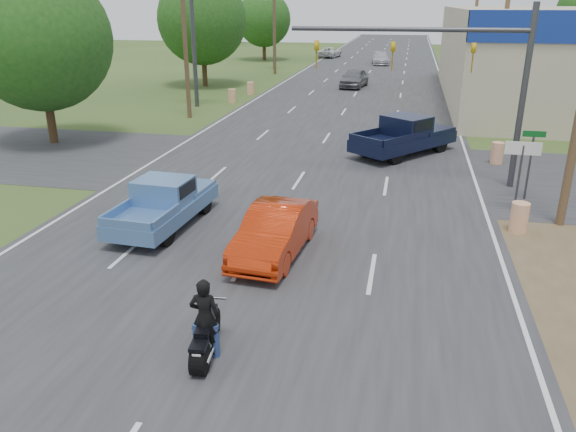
% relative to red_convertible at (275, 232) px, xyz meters
% --- Properties ---
extents(main_road, '(15.00, 180.00, 0.02)m').
position_rel_red_convertible_xyz_m(main_road, '(-0.72, 31.32, -0.72)').
color(main_road, '#2D2D30').
rests_on(main_road, ground).
extents(cross_road, '(120.00, 10.00, 0.02)m').
position_rel_red_convertible_xyz_m(cross_road, '(-0.72, 9.32, -0.72)').
color(cross_road, '#2D2D30').
rests_on(cross_road, ground).
extents(utility_pole_2, '(2.00, 0.28, 10.00)m').
position_rel_red_convertible_xyz_m(utility_pole_2, '(8.78, 22.32, 4.59)').
color(utility_pole_2, '#4C3823').
rests_on(utility_pole_2, ground).
extents(utility_pole_3, '(2.00, 0.28, 10.00)m').
position_rel_red_convertible_xyz_m(utility_pole_3, '(8.78, 40.32, 4.59)').
color(utility_pole_3, '#4C3823').
rests_on(utility_pole_3, ground).
extents(utility_pole_5, '(2.00, 0.28, 10.00)m').
position_rel_red_convertible_xyz_m(utility_pole_5, '(-10.22, 19.32, 4.59)').
color(utility_pole_5, '#4C3823').
rests_on(utility_pole_5, ground).
extents(utility_pole_6, '(2.00, 0.28, 10.00)m').
position_rel_red_convertible_xyz_m(utility_pole_6, '(-10.22, 43.32, 4.59)').
color(utility_pole_6, '#4C3823').
rests_on(utility_pole_6, ground).
extents(tree_0, '(7.14, 7.14, 8.84)m').
position_rel_red_convertible_xyz_m(tree_0, '(-14.72, 11.32, 4.54)').
color(tree_0, '#422D19').
rests_on(tree_0, ground).
extents(tree_1, '(7.56, 7.56, 9.36)m').
position_rel_red_convertible_xyz_m(tree_1, '(-14.22, 33.32, 4.85)').
color(tree_1, '#422D19').
rests_on(tree_1, ground).
extents(tree_2, '(6.72, 6.72, 8.32)m').
position_rel_red_convertible_xyz_m(tree_2, '(-14.92, 57.32, 4.23)').
color(tree_2, '#422D19').
rests_on(tree_2, ground).
extents(tree_4, '(9.24, 9.24, 11.44)m').
position_rel_red_convertible_xyz_m(tree_4, '(-55.72, 66.32, 6.09)').
color(tree_4, '#422D19').
rests_on(tree_4, ground).
extents(tree_6, '(8.82, 8.82, 10.92)m').
position_rel_red_convertible_xyz_m(tree_6, '(-30.72, 86.32, 5.78)').
color(tree_6, '#422D19').
rests_on(tree_6, ground).
extents(barrel_0, '(0.56, 0.56, 1.00)m').
position_rel_red_convertible_xyz_m(barrel_0, '(7.28, 3.32, -0.23)').
color(barrel_0, orange).
rests_on(barrel_0, ground).
extents(barrel_1, '(0.56, 0.56, 1.00)m').
position_rel_red_convertible_xyz_m(barrel_1, '(7.68, 11.82, -0.23)').
color(barrel_1, orange).
rests_on(barrel_1, ground).
extents(barrel_2, '(0.56, 0.56, 1.00)m').
position_rel_red_convertible_xyz_m(barrel_2, '(-9.22, 25.32, -0.23)').
color(barrel_2, orange).
rests_on(barrel_2, ground).
extents(barrel_3, '(0.56, 0.56, 1.00)m').
position_rel_red_convertible_xyz_m(barrel_3, '(-8.92, 29.32, -0.23)').
color(barrel_3, orange).
rests_on(barrel_3, ground).
extents(pole_sign_left_far, '(3.00, 0.35, 9.20)m').
position_rel_red_convertible_xyz_m(pole_sign_left_far, '(-11.22, 47.32, 6.44)').
color(pole_sign_left_far, '#3F3F44').
rests_on(pole_sign_left_far, ground).
extents(lane_sign, '(1.20, 0.08, 2.52)m').
position_rel_red_convertible_xyz_m(lane_sign, '(7.48, 5.32, 1.17)').
color(lane_sign, '#3F3F44').
rests_on(lane_sign, ground).
extents(street_name_sign, '(0.80, 0.08, 2.61)m').
position_rel_red_convertible_xyz_m(street_name_sign, '(8.08, 6.82, 0.88)').
color(street_name_sign, '#3F3F44').
rests_on(street_name_sign, ground).
extents(signal_mast, '(9.12, 0.40, 7.00)m').
position_rel_red_convertible_xyz_m(signal_mast, '(5.11, 8.32, 4.08)').
color(signal_mast, '#3F3F44').
rests_on(signal_mast, ground).
extents(red_convertible, '(1.89, 4.52, 1.45)m').
position_rel_red_convertible_xyz_m(red_convertible, '(0.00, 0.00, 0.00)').
color(red_convertible, '#B52608').
rests_on(red_convertible, ground).
extents(motorcycle, '(0.65, 2.04, 1.04)m').
position_rel_red_convertible_xyz_m(motorcycle, '(-0.23, -5.30, -0.27)').
color(motorcycle, black).
rests_on(motorcycle, ground).
extents(rider, '(0.66, 0.48, 1.71)m').
position_rel_red_convertible_xyz_m(rider, '(-0.24, -5.26, 0.13)').
color(rider, black).
rests_on(rider, ground).
extents(blue_pickup, '(2.16, 4.96, 1.61)m').
position_rel_red_convertible_xyz_m(blue_pickup, '(-4.10, 1.55, 0.09)').
color(blue_pickup, black).
rests_on(blue_pickup, ground).
extents(navy_pickup, '(5.18, 5.80, 1.88)m').
position_rel_red_convertible_xyz_m(navy_pickup, '(3.52, 12.76, 0.22)').
color(navy_pickup, black).
rests_on(navy_pickup, ground).
extents(distant_car_grey, '(2.43, 4.83, 1.58)m').
position_rel_red_convertible_xyz_m(distant_car_grey, '(-1.22, 35.19, 0.06)').
color(distant_car_grey, slate).
rests_on(distant_car_grey, ground).
extents(distant_car_silver, '(2.46, 4.97, 1.39)m').
position_rel_red_convertible_xyz_m(distant_car_silver, '(-0.07, 55.13, -0.03)').
color(distant_car_silver, silver).
rests_on(distant_car_silver, ground).
extents(distant_car_white, '(2.91, 5.06, 1.33)m').
position_rel_red_convertible_xyz_m(distant_car_white, '(-7.22, 62.77, -0.06)').
color(distant_car_white, silver).
rests_on(distant_car_white, ground).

